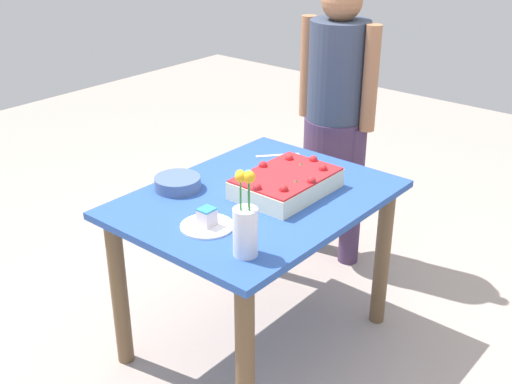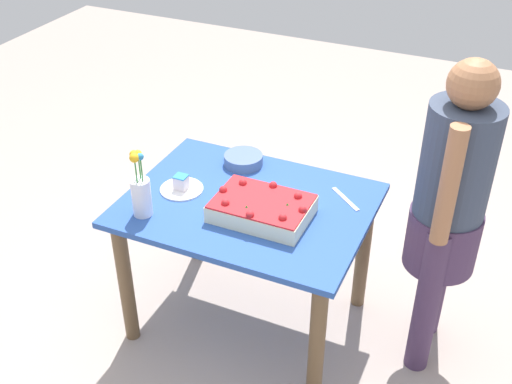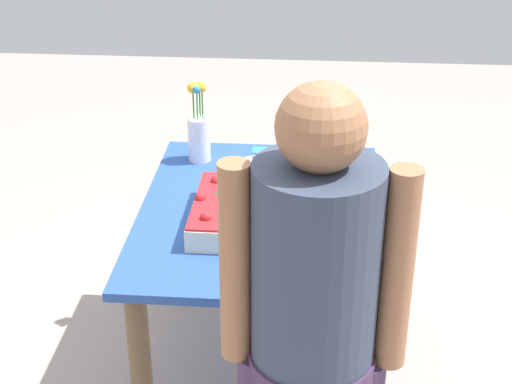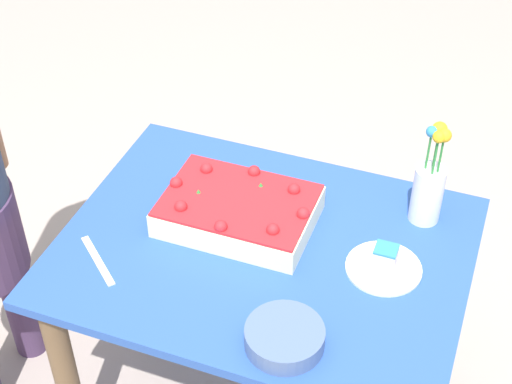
# 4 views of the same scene
# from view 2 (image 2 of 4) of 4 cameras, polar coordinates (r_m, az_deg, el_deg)

# --- Properties ---
(ground_plane) EXTENTS (8.00, 8.00, 0.00)m
(ground_plane) POSITION_cam_2_polar(r_m,az_deg,el_deg) (3.39, -0.66, -11.15)
(ground_plane) COLOR #AB9A90
(dining_table) EXTENTS (1.11, 0.84, 0.73)m
(dining_table) POSITION_cam_2_polar(r_m,az_deg,el_deg) (3.00, -0.73, -3.04)
(dining_table) COLOR #2B51A3
(dining_table) RESTS_ON ground_plane
(sheet_cake) EXTENTS (0.42, 0.29, 0.11)m
(sheet_cake) POSITION_cam_2_polar(r_m,az_deg,el_deg) (2.81, 0.53, -1.43)
(sheet_cake) COLOR #EEECC4
(sheet_cake) RESTS_ON dining_table
(serving_plate_with_slice) EXTENTS (0.20, 0.20, 0.08)m
(serving_plate_with_slice) POSITION_cam_2_polar(r_m,az_deg,el_deg) (3.02, -6.64, 0.52)
(serving_plate_with_slice) COLOR white
(serving_plate_with_slice) RESTS_ON dining_table
(cake_knife) EXTENTS (0.17, 0.15, 0.00)m
(cake_knife) POSITION_cam_2_polar(r_m,az_deg,el_deg) (2.97, 7.95, -0.61)
(cake_knife) COLOR silver
(cake_knife) RESTS_ON dining_table
(flower_vase) EXTENTS (0.09, 0.09, 0.32)m
(flower_vase) POSITION_cam_2_polar(r_m,az_deg,el_deg) (2.83, -10.21, 0.01)
(flower_vase) COLOR white
(flower_vase) RESTS_ON dining_table
(fruit_bowl) EXTENTS (0.19, 0.19, 0.05)m
(fruit_bowl) POSITION_cam_2_polar(r_m,az_deg,el_deg) (3.20, -1.13, 2.90)
(fruit_bowl) COLOR #4E6692
(fruit_bowl) RESTS_ON dining_table
(person_standing) EXTENTS (0.31, 0.45, 1.49)m
(person_standing) POSITION_cam_2_polar(r_m,az_deg,el_deg) (2.83, 16.82, -0.84)
(person_standing) COLOR #473253
(person_standing) RESTS_ON ground_plane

